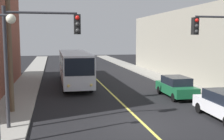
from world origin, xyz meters
name	(u,v)px	position (x,y,z in m)	size (l,w,h in m)	color
ground_plane	(144,124)	(0.00, 0.00, 0.00)	(120.00, 120.00, 0.00)	black
sidewalk_left	(23,93)	(-7.25, 10.00, 0.07)	(2.50, 90.00, 0.15)	gray
sidewalk_right	(183,86)	(7.25, 10.00, 0.07)	(2.50, 90.00, 0.15)	gray
lane_stripe_center	(99,81)	(0.00, 15.00, 0.01)	(0.16, 60.00, 0.01)	#D8CC4C
building_right_warehouse	(218,45)	(14.49, 15.84, 3.82)	(12.00, 27.34, 7.63)	gray
city_bus	(74,66)	(-2.67, 13.73, 1.82)	(2.58, 12.16, 3.20)	silver
parked_car_green	(176,87)	(4.64, 6.04, 0.84)	(1.91, 4.44, 1.62)	#196038
utility_pole_near	(8,21)	(-7.21, 3.68, 5.63)	(2.40, 0.28, 9.96)	brown
traffic_signal_left_corner	(38,44)	(-5.41, 0.48, 4.30)	(3.75, 0.48, 6.00)	#2D2D33
street_lamp_left	(1,59)	(-6.83, -1.57, 3.74)	(0.98, 0.40, 5.50)	#38383D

